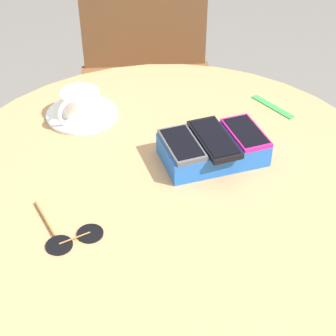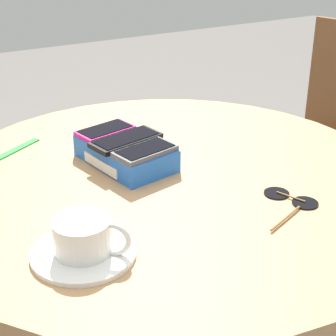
{
  "view_description": "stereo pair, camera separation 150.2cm",
  "coord_description": "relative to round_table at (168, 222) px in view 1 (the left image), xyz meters",
  "views": [
    {
      "loc": [
        0.1,
        0.84,
        1.43
      ],
      "look_at": [
        0.0,
        0.0,
        0.75
      ],
      "focal_mm": 60.0,
      "sensor_mm": 36.0,
      "label": 1
    },
    {
      "loc": [
        0.84,
        -0.45,
        1.22
      ],
      "look_at": [
        0.0,
        0.0,
        0.75
      ],
      "focal_mm": 60.0,
      "sensor_mm": 36.0,
      "label": 2
    }
  ],
  "objects": [
    {
      "name": "phone_magenta",
      "position": [
        -0.16,
        -0.06,
        0.17
      ],
      "size": [
        0.09,
        0.13,
        0.01
      ],
      "color": "#D11975",
      "rests_on": "phone_box"
    },
    {
      "name": "round_table",
      "position": [
        0.0,
        0.0,
        0.0
      ],
      "size": [
        0.91,
        0.91,
        0.73
      ],
      "color": "#2D2D2D",
      "rests_on": "ground_plane"
    },
    {
      "name": "phone_gray",
      "position": [
        -0.03,
        -0.03,
        0.17
      ],
      "size": [
        0.09,
        0.13,
        0.01
      ],
      "color": "#515156",
      "rests_on": "phone_box"
    },
    {
      "name": "phone_black",
      "position": [
        -0.1,
        -0.04,
        0.17
      ],
      "size": [
        0.09,
        0.15,
        0.01
      ],
      "color": "black",
      "rests_on": "phone_box"
    },
    {
      "name": "phone_box",
      "position": [
        -0.1,
        -0.05,
        0.15
      ],
      "size": [
        0.22,
        0.16,
        0.04
      ],
      "color": "blue",
      "rests_on": "round_table"
    },
    {
      "name": "coffee_cup",
      "position": [
        0.17,
        -0.23,
        0.16
      ],
      "size": [
        0.09,
        0.1,
        0.06
      ],
      "color": "white",
      "rests_on": "saucer"
    },
    {
      "name": "lanyard_strap",
      "position": [
        -0.27,
        -0.22,
        0.12
      ],
      "size": [
        0.08,
        0.11,
        0.0
      ],
      "primitive_type": "cube",
      "rotation": [
        0.0,
        0.0,
        -1.01
      ],
      "color": "green",
      "rests_on": "round_table"
    },
    {
      "name": "saucer",
      "position": [
        0.17,
        -0.23,
        0.13
      ],
      "size": [
        0.16,
        0.16,
        0.01
      ],
      "primitive_type": "cylinder",
      "color": "white",
      "rests_on": "round_table"
    },
    {
      "name": "chair_near_window",
      "position": [
        -0.02,
        -0.83,
        -0.13
      ],
      "size": [
        0.47,
        0.47,
        0.92
      ],
      "color": "brown",
      "rests_on": "ground_plane"
    },
    {
      "name": "sunglasses",
      "position": [
        0.18,
        0.15,
        0.12
      ],
      "size": [
        0.12,
        0.13,
        0.01
      ],
      "color": "black",
      "rests_on": "round_table"
    }
  ]
}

